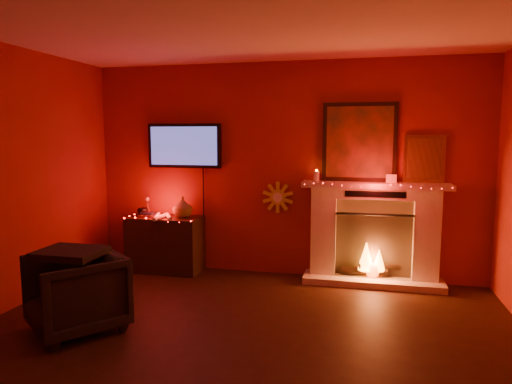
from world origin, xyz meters
TOP-DOWN VIEW (x-y plane):
  - room at (0.00, 0.00)m, footprint 5.00×5.00m
  - fireplace at (1.14, 2.39)m, footprint 1.72×0.40m
  - tv at (-1.30, 2.45)m, footprint 1.00×0.07m
  - sunburst_clock at (-0.05, 2.48)m, footprint 0.40×0.03m
  - console_table at (-1.51, 2.26)m, footprint 0.95×0.59m
  - armchair at (-1.53, 0.33)m, footprint 1.09×1.09m

SIDE VIEW (x-z plane):
  - armchair at x=-1.53m, z-range 0.00..0.72m
  - console_table at x=-1.51m, z-range -0.10..0.90m
  - fireplace at x=1.14m, z-range -0.37..1.81m
  - sunburst_clock at x=-0.05m, z-range 0.80..1.20m
  - room at x=0.00m, z-range -1.15..3.85m
  - tv at x=-1.30m, z-range 1.03..2.27m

